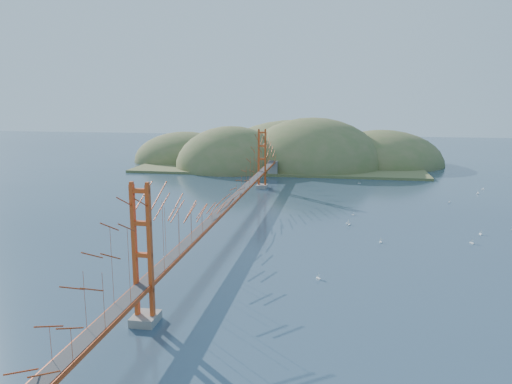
# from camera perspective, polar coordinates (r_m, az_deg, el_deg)

# --- Properties ---
(ground) EXTENTS (320.00, 320.00, 0.00)m
(ground) POSITION_cam_1_polar(r_m,az_deg,el_deg) (70.04, -3.22, -4.07)
(ground) COLOR #2C4258
(ground) RESTS_ON ground
(bridge) EXTENTS (2.20, 94.40, 12.00)m
(bridge) POSITION_cam_1_polar(r_m,az_deg,el_deg) (68.71, -3.25, 1.62)
(bridge) COLOR gray
(bridge) RESTS_ON ground
(far_headlands) EXTENTS (84.00, 58.00, 25.00)m
(far_headlands) POSITION_cam_1_polar(r_m,az_deg,el_deg) (136.22, 4.18, 3.39)
(far_headlands) COLOR olive
(far_headlands) RESTS_ON ground
(sailboat_1) EXTENTS (0.68, 0.68, 0.74)m
(sailboat_1) POSITION_cam_1_polar(r_m,az_deg,el_deg) (68.13, 23.47, -5.30)
(sailboat_1) COLOR white
(sailboat_1) RESTS_ON ground
(sailboat_8) EXTENTS (0.51, 0.46, 0.57)m
(sailboat_8) POSITION_cam_1_polar(r_m,az_deg,el_deg) (101.65, 24.01, -0.15)
(sailboat_8) COLOR white
(sailboat_8) RESTS_ON ground
(sailboat_5) EXTENTS (0.56, 0.63, 0.72)m
(sailboat_5) POSITION_cam_1_polar(r_m,az_deg,el_deg) (72.86, 24.30, -4.33)
(sailboat_5) COLOR white
(sailboat_5) RESTS_ON ground
(sailboat_16) EXTENTS (0.55, 0.55, 0.58)m
(sailboat_16) POSITION_cam_1_polar(r_m,az_deg,el_deg) (78.28, 11.04, -2.52)
(sailboat_16) COLOR white
(sailboat_16) RESTS_ON ground
(sailboat_17) EXTENTS (0.49, 0.43, 0.56)m
(sailboat_17) POSITION_cam_1_polar(r_m,az_deg,el_deg) (106.42, 24.52, 0.28)
(sailboat_17) COLOR white
(sailboat_17) RESTS_ON ground
(sailboat_0) EXTENTS (0.49, 0.60, 0.71)m
(sailboat_0) POSITION_cam_1_polar(r_m,az_deg,el_deg) (64.90, 14.06, -5.49)
(sailboat_0) COLOR white
(sailboat_0) RESTS_ON ground
(sailboat_3) EXTENTS (0.64, 0.54, 0.74)m
(sailboat_3) POSITION_cam_1_polar(r_m,az_deg,el_deg) (72.98, 10.49, -3.48)
(sailboat_3) COLOR white
(sailboat_3) RESTS_ON ground
(sailboat_14) EXTENTS (0.58, 0.63, 0.71)m
(sailboat_14) POSITION_cam_1_polar(r_m,az_deg,el_deg) (72.25, 10.57, -3.64)
(sailboat_14) COLOR white
(sailboat_14) RESTS_ON ground
(sailboat_6) EXTENTS (0.67, 0.67, 0.71)m
(sailboat_6) POSITION_cam_1_polar(r_m,az_deg,el_deg) (51.48, 7.14, -9.66)
(sailboat_6) COLOR white
(sailboat_6) RESTS_ON ground
(sailboat_7) EXTENTS (0.53, 0.46, 0.61)m
(sailboat_7) POSITION_cam_1_polar(r_m,az_deg,el_deg) (106.03, 11.70, 1.03)
(sailboat_7) COLOR white
(sailboat_7) RESTS_ON ground
(sailboat_4) EXTENTS (0.65, 0.65, 0.67)m
(sailboat_4) POSITION_cam_1_polar(r_m,az_deg,el_deg) (91.77, 21.23, -1.06)
(sailboat_4) COLOR white
(sailboat_4) RESTS_ON ground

